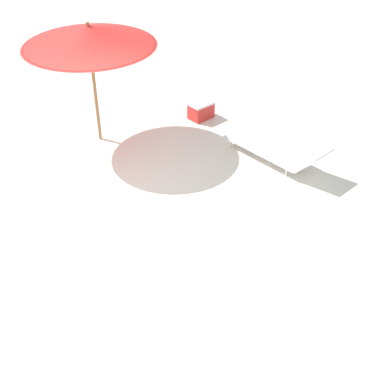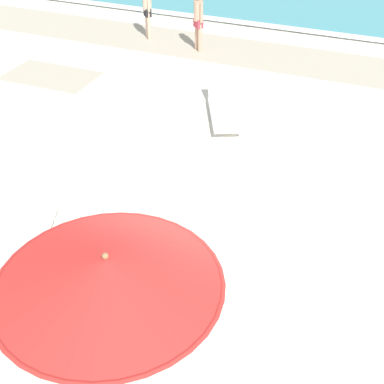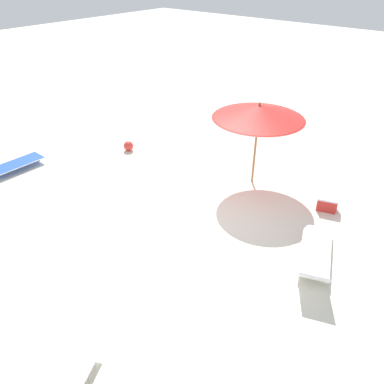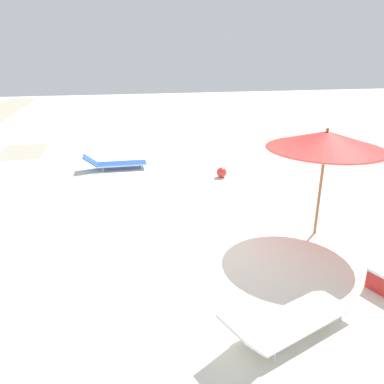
{
  "view_description": "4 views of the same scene",
  "coord_description": "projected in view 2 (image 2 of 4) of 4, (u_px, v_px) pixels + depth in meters",
  "views": [
    {
      "loc": [
        1.8,
        7.09,
        5.37
      ],
      "look_at": [
        -0.61,
        1.26,
        0.8
      ],
      "focal_mm": 50.0,
      "sensor_mm": 36.0,
      "label": 1
    },
    {
      "loc": [
        2.24,
        -5.41,
        5.9
      ],
      "look_at": [
        -0.43,
        1.11,
        0.82
      ],
      "focal_mm": 50.0,
      "sensor_mm": 36.0,
      "label": 2
    },
    {
      "loc": [
        -4.61,
        6.02,
        5.5
      ],
      "look_at": [
        -0.23,
        0.78,
        1.14
      ],
      "focal_mm": 35.0,
      "sensor_mm": 36.0,
      "label": 3
    },
    {
      "loc": [
        -6.72,
        2.1,
        3.76
      ],
      "look_at": [
        0.4,
        0.56,
        1.02
      ],
      "focal_mm": 35.0,
      "sensor_mm": 36.0,
      "label": 4
    }
  ],
  "objects": [
    {
      "name": "beachgoer_shoreline_child",
      "position": [
        147.0,
        6.0,
        16.21
      ],
      "size": [
        0.33,
        0.36,
        1.76
      ],
      "rotation": [
        0.0,
        0.0,
        5.44
      ],
      "color": "beige",
      "rests_on": "ground_plane"
    },
    {
      "name": "sun_lounger_beside_umbrella",
      "position": [
        31.0,
        228.0,
        8.89
      ],
      "size": [
        1.31,
        2.19,
        0.59
      ],
      "rotation": [
        0.0,
        0.0,
        0.36
      ],
      "color": "white",
      "rests_on": "ground_plane"
    },
    {
      "name": "beachgoer_wading_adult",
      "position": [
        198.0,
        17.0,
        15.37
      ],
      "size": [
        0.36,
        0.33,
        1.76
      ],
      "rotation": [
        0.0,
        0.0,
        5.58
      ],
      "color": "tan",
      "rests_on": "ground_plane"
    },
    {
      "name": "beach_umbrella",
      "position": [
        107.0,
        272.0,
        5.4
      ],
      "size": [
        2.41,
        2.41,
        2.34
      ],
      "color": "#9E7547",
      "rests_on": "ground_plane"
    },
    {
      "name": "ground_plane",
      "position": [
        191.0,
        284.0,
        8.25
      ],
      "size": [
        60.0,
        60.0,
        0.16
      ],
      "color": "silver"
    },
    {
      "name": "sun_lounger_under_umbrella",
      "position": [
        223.0,
        108.0,
        12.43
      ],
      "size": [
        1.48,
        2.25,
        0.51
      ],
      "rotation": [
        0.0,
        0.0,
        0.44
      ],
      "color": "white",
      "rests_on": "ground_plane"
    }
  ]
}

